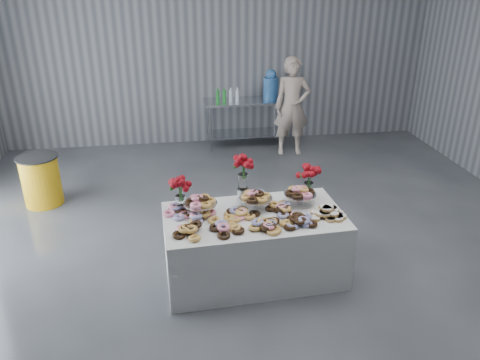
# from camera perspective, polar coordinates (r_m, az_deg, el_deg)

# --- Properties ---
(ground) EXTENTS (9.00, 9.00, 0.00)m
(ground) POSITION_cam_1_polar(r_m,az_deg,el_deg) (5.40, 2.68, -11.08)
(ground) COLOR #36383D
(ground) RESTS_ON ground
(room_walls) EXTENTS (8.04, 9.04, 4.02)m
(room_walls) POSITION_cam_1_polar(r_m,az_deg,el_deg) (4.45, -0.45, 18.05)
(room_walls) COLOR gray
(room_walls) RESTS_ON ground
(display_table) EXTENTS (1.95, 1.09, 0.75)m
(display_table) POSITION_cam_1_polar(r_m,az_deg,el_deg) (5.15, 1.69, -7.97)
(display_table) COLOR silver
(display_table) RESTS_ON ground
(prep_table) EXTENTS (1.50, 0.60, 0.90)m
(prep_table) POSITION_cam_1_polar(r_m,az_deg,el_deg) (8.87, 0.49, 7.96)
(prep_table) COLOR silver
(prep_table) RESTS_ON ground
(donut_mounds) EXTENTS (1.84, 0.89, 0.09)m
(donut_mounds) POSITION_cam_1_polar(r_m,az_deg,el_deg) (4.89, 1.85, -4.12)
(donut_mounds) COLOR #E6B054
(donut_mounds) RESTS_ON display_table
(cake_stand_left) EXTENTS (0.36, 0.36, 0.17)m
(cake_stand_left) POSITION_cam_1_polar(r_m,az_deg,el_deg) (4.94, -4.87, -2.66)
(cake_stand_left) COLOR silver
(cake_stand_left) RESTS_ON display_table
(cake_stand_mid) EXTENTS (0.36, 0.36, 0.17)m
(cake_stand_mid) POSITION_cam_1_polar(r_m,az_deg,el_deg) (5.03, 1.93, -2.05)
(cake_stand_mid) COLOR silver
(cake_stand_mid) RESTS_ON display_table
(cake_stand_right) EXTENTS (0.36, 0.36, 0.17)m
(cake_stand_right) POSITION_cam_1_polar(r_m,az_deg,el_deg) (5.16, 7.34, -1.54)
(cake_stand_right) COLOR silver
(cake_stand_right) RESTS_ON display_table
(danish_pile) EXTENTS (0.48, 0.48, 0.11)m
(danish_pile) POSITION_cam_1_polar(r_m,az_deg,el_deg) (5.02, 10.53, -3.68)
(danish_pile) COLOR silver
(danish_pile) RESTS_ON display_table
(bouquet_left) EXTENTS (0.26, 0.26, 0.42)m
(bouquet_left) POSITION_cam_1_polar(r_m,az_deg,el_deg) (4.95, -7.37, -0.72)
(bouquet_left) COLOR white
(bouquet_left) RESTS_ON display_table
(bouquet_right) EXTENTS (0.26, 0.26, 0.42)m
(bouquet_right) POSITION_cam_1_polar(r_m,az_deg,el_deg) (5.27, 8.47, 0.83)
(bouquet_right) COLOR white
(bouquet_right) RESTS_ON display_table
(bouquet_center) EXTENTS (0.26, 0.26, 0.57)m
(bouquet_center) POSITION_cam_1_polar(r_m,az_deg,el_deg) (5.09, 0.36, 1.24)
(bouquet_center) COLOR silver
(bouquet_center) RESTS_ON display_table
(water_jug) EXTENTS (0.28, 0.28, 0.55)m
(water_jug) POSITION_cam_1_polar(r_m,az_deg,el_deg) (8.83, 3.77, 11.38)
(water_jug) COLOR #3C7DCC
(water_jug) RESTS_ON prep_table
(drink_bottles) EXTENTS (0.54, 0.08, 0.27)m
(drink_bottles) POSITION_cam_1_polar(r_m,az_deg,el_deg) (8.63, -1.53, 10.33)
(drink_bottles) COLOR #268C33
(drink_bottles) RESTS_ON prep_table
(person) EXTENTS (0.67, 0.47, 1.76)m
(person) POSITION_cam_1_polar(r_m,az_deg,el_deg) (8.50, 6.37, 8.89)
(person) COLOR #CC8C93
(person) RESTS_ON ground
(trash_barrel) EXTENTS (0.57, 0.57, 0.73)m
(trash_barrel) POSITION_cam_1_polar(r_m,az_deg,el_deg) (7.26, -23.09, -0.03)
(trash_barrel) COLOR gold
(trash_barrel) RESTS_ON ground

